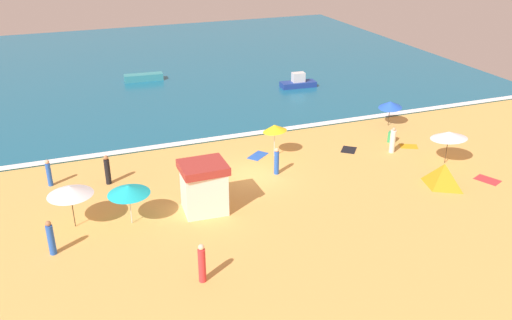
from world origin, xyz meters
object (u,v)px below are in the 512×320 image
at_px(beach_umbrella_4, 449,135).
at_px(beach_tent, 443,175).
at_px(lifeguard_cabana, 204,187).
at_px(beachgoer_5, 51,238).
at_px(beachgoer_2, 49,173).
at_px(beachgoer_3, 277,161).
at_px(beach_umbrella_0, 390,105).
at_px(beach_umbrella_1, 129,190).
at_px(small_boat_0, 298,82).
at_px(beachgoer_0, 202,264).
at_px(beach_umbrella_3, 275,128).
at_px(beach_umbrella_2, 70,191).
at_px(beachgoer_4, 107,170).
at_px(small_boat_1, 144,77).
at_px(beachgoer_6, 392,136).
at_px(beachgoer_1, 393,141).

bearing_deg(beach_umbrella_4, beach_tent, -131.09).
height_order(lifeguard_cabana, beachgoer_5, lifeguard_cabana).
height_order(beachgoer_2, beachgoer_3, beachgoer_3).
xyz_separation_m(lifeguard_cabana, beach_umbrella_0, (16.48, 7.50, 0.24)).
height_order(beach_umbrella_1, small_boat_0, beach_umbrella_1).
bearing_deg(beachgoer_0, lifeguard_cabana, 73.33).
bearing_deg(beach_umbrella_4, lifeguard_cabana, -178.51).
xyz_separation_m(beach_umbrella_3, small_boat_0, (7.92, 13.42, -1.47)).
distance_m(beach_umbrella_4, beachgoer_5, 23.97).
relative_size(beach_umbrella_2, small_boat_0, 0.93).
height_order(beachgoer_3, small_boat_0, beachgoer_3).
bearing_deg(lifeguard_cabana, beach_umbrella_2, 173.70).
distance_m(lifeguard_cabana, beach_umbrella_0, 18.10).
distance_m(beach_umbrella_2, small_boat_0, 27.52).
height_order(beach_umbrella_4, beach_tent, beach_umbrella_4).
bearing_deg(beachgoer_5, beachgoer_2, 89.24).
distance_m(beach_umbrella_2, beachgoer_4, 4.98).
distance_m(beachgoer_3, beachgoer_4, 10.07).
bearing_deg(beach_umbrella_1, beach_umbrella_3, 27.31).
bearing_deg(small_boat_1, beach_umbrella_0, -50.19).
bearing_deg(beach_umbrella_1, small_boat_0, 45.94).
height_order(beachgoer_2, beachgoer_4, beachgoer_4).
distance_m(lifeguard_cabana, beach_umbrella_2, 6.73).
bearing_deg(small_boat_0, beach_umbrella_1, -134.06).
bearing_deg(beach_tent, beach_umbrella_1, 172.77).
bearing_deg(beachgoer_6, beach_umbrella_1, -166.26).
xyz_separation_m(beach_umbrella_1, beach_umbrella_3, (10.12, 5.22, 0.04)).
distance_m(beach_tent, small_boat_1, 30.63).
distance_m(beach_umbrella_0, beachgoer_1, 5.21).
xyz_separation_m(beachgoer_1, beachgoer_4, (-18.30, 1.97, 0.06)).
relative_size(beach_umbrella_0, small_boat_0, 0.72).
bearing_deg(beachgoer_2, beachgoer_1, -7.77).
distance_m(beach_umbrella_1, beach_tent, 17.86).
bearing_deg(beachgoer_0, beach_umbrella_0, 36.37).
xyz_separation_m(beach_umbrella_1, beachgoer_3, (9.23, 2.74, -1.12)).
distance_m(beachgoer_3, beachgoer_5, 13.80).
distance_m(lifeguard_cabana, beachgoer_2, 9.79).
xyz_separation_m(beach_umbrella_2, small_boat_0, (20.81, 17.94, -1.54)).
height_order(beach_umbrella_3, small_boat_1, beach_umbrella_3).
relative_size(beachgoer_4, small_boat_0, 0.55).
distance_m(beachgoer_6, small_boat_1, 25.12).
relative_size(beach_tent, small_boat_1, 0.65).
bearing_deg(beach_umbrella_4, beachgoer_0, -160.38).
height_order(beach_umbrella_2, beach_umbrella_3, beach_umbrella_2).
bearing_deg(beachgoer_5, beach_umbrella_0, 20.25).
bearing_deg(beach_umbrella_2, beach_umbrella_0, 16.29).
height_order(lifeguard_cabana, beachgoer_2, lifeguard_cabana).
xyz_separation_m(beach_umbrella_3, beach_umbrella_4, (9.85, -4.84, -0.07)).
distance_m(lifeguard_cabana, beachgoer_0, 6.23).
xyz_separation_m(beach_umbrella_3, beachgoer_6, (8.62, -0.64, -1.57)).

